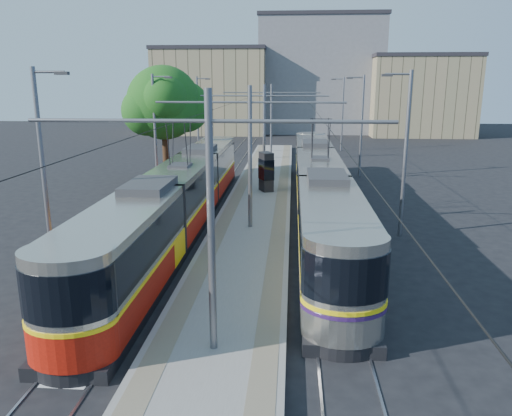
{
  "coord_description": "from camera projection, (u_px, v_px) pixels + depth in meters",
  "views": [
    {
      "loc": [
        2.08,
        -16.32,
        7.42
      ],
      "look_at": [
        0.39,
        6.7,
        1.6
      ],
      "focal_mm": 35.0,
      "sensor_mm": 36.0,
      "label": 1
    }
  ],
  "objects": [
    {
      "name": "tactile_strip_right",
      "position": [
        283.0,
        190.0,
        34.01
      ],
      "size": [
        0.7,
        50.0,
        0.01
      ],
      "primitive_type": "cube",
      "color": "gray",
      "rests_on": "platform"
    },
    {
      "name": "track_arrow",
      "position": [
        102.0,
        335.0,
        15.1
      ],
      "size": [
        1.2,
        5.0,
        0.01
      ],
      "primitive_type": "cube",
      "color": "silver",
      "rests_on": "ground"
    },
    {
      "name": "street_lamps",
      "position": [
        265.0,
        127.0,
        37.03
      ],
      "size": [
        15.18,
        38.22,
        8.0
      ],
      "color": "slate",
      "rests_on": "ground"
    },
    {
      "name": "tactile_strip_left",
      "position": [
        240.0,
        189.0,
        34.22
      ],
      "size": [
        0.7,
        50.0,
        0.01
      ],
      "primitive_type": "cube",
      "color": "gray",
      "rests_on": "platform"
    },
    {
      "name": "shelter",
      "position": [
        266.0,
        171.0,
        33.45
      ],
      "size": [
        1.14,
        1.37,
        2.61
      ],
      "rotation": [
        0.0,
        0.0,
        0.41
      ],
      "color": "black",
      "rests_on": "platform"
    },
    {
      "name": "building_left",
      "position": [
        213.0,
        91.0,
        74.96
      ],
      "size": [
        16.32,
        12.24,
        12.39
      ],
      "color": "gray",
      "rests_on": "ground"
    },
    {
      "name": "rails",
      "position": [
        261.0,
        194.0,
        34.19
      ],
      "size": [
        8.71,
        70.0,
        0.03
      ],
      "color": "gray",
      "rests_on": "ground"
    },
    {
      "name": "catenary",
      "position": [
        259.0,
        132.0,
        30.33
      ],
      "size": [
        9.2,
        70.0,
        7.0
      ],
      "color": "slate",
      "rests_on": "platform"
    },
    {
      "name": "ground",
      "position": [
        231.0,
        297.0,
        17.75
      ],
      "size": [
        160.0,
        160.0,
        0.0
      ],
      "primitive_type": "plane",
      "color": "black",
      "rests_on": "ground"
    },
    {
      "name": "tram_right",
      "position": [
        319.0,
        185.0,
        28.0
      ],
      "size": [
        2.43,
        30.82,
        5.5
      ],
      "color": "black",
      "rests_on": "ground"
    },
    {
      "name": "tram_left",
      "position": [
        181.0,
        197.0,
        25.69
      ],
      "size": [
        2.43,
        28.31,
        5.5
      ],
      "color": "black",
      "rests_on": "ground"
    },
    {
      "name": "tree",
      "position": [
        169.0,
        104.0,
        36.95
      ],
      "size": [
        5.97,
        5.52,
        8.68
      ],
      "color": "#382314",
      "rests_on": "ground"
    },
    {
      "name": "platform",
      "position": [
        261.0,
        192.0,
        34.15
      ],
      "size": [
        4.0,
        50.0,
        0.3
      ],
      "primitive_type": "cube",
      "color": "gray",
      "rests_on": "ground"
    },
    {
      "name": "building_centre",
      "position": [
        319.0,
        75.0,
        77.13
      ],
      "size": [
        18.36,
        14.28,
        17.05
      ],
      "color": "gray",
      "rests_on": "ground"
    },
    {
      "name": "building_right",
      "position": [
        419.0,
        95.0,
        71.04
      ],
      "size": [
        14.28,
        10.2,
        11.26
      ],
      "color": "gray",
      "rests_on": "ground"
    }
  ]
}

